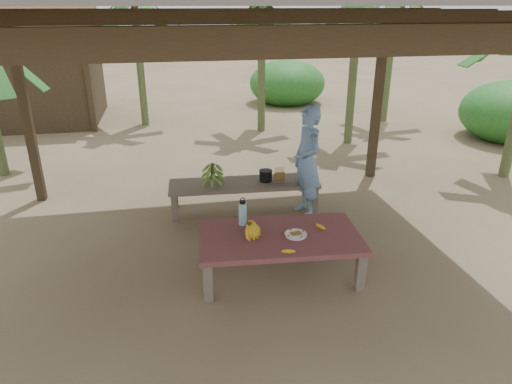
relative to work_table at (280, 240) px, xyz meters
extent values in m
plane|color=brown|center=(-0.39, 0.53, -0.43)|extent=(80.00, 80.00, 0.00)
cube|color=black|center=(-3.19, 2.83, 0.92)|extent=(0.13, 0.13, 2.70)
cube|color=black|center=(2.41, 2.83, 0.92)|extent=(0.13, 0.13, 2.70)
cube|color=black|center=(-0.39, -1.77, 2.27)|extent=(5.80, 0.14, 0.18)
cube|color=black|center=(-0.39, 2.83, 2.27)|extent=(5.80, 0.14, 0.18)
cube|color=black|center=(2.41, 0.53, 2.27)|extent=(0.14, 4.80, 0.18)
cube|color=slate|center=(-0.39, 0.53, 2.49)|extent=(6.60, 5.60, 0.06)
cube|color=brown|center=(-0.85, -0.35, -0.21)|extent=(0.11, 0.11, 0.44)
cube|color=brown|center=(0.78, -0.48, -0.21)|extent=(0.11, 0.11, 0.44)
cube|color=brown|center=(-0.78, 0.48, -0.21)|extent=(0.11, 0.11, 0.44)
cube|color=brown|center=(0.85, 0.35, -0.21)|extent=(0.11, 0.11, 0.44)
cube|color=maroon|center=(0.00, 0.00, 0.04)|extent=(1.87, 1.14, 0.06)
cube|color=brown|center=(-1.14, 1.63, -0.23)|extent=(0.08, 0.08, 0.40)
cube|color=brown|center=(0.92, 1.51, -0.23)|extent=(0.08, 0.08, 0.40)
cube|color=brown|center=(-1.11, 2.09, -0.23)|extent=(0.08, 0.08, 0.40)
cube|color=brown|center=(0.95, 1.97, -0.23)|extent=(0.08, 0.08, 0.40)
cube|color=brown|center=(-0.09, 1.80, -0.01)|extent=(2.23, 0.72, 0.05)
cylinder|color=white|center=(0.17, -0.06, 0.07)|extent=(0.23, 0.23, 0.01)
cylinder|color=white|center=(0.17, -0.06, 0.09)|extent=(0.25, 0.25, 0.02)
cube|color=brown|center=(0.17, -0.06, 0.09)|extent=(0.14, 0.10, 0.02)
ellipsoid|color=yellow|center=(-0.01, -0.41, 0.09)|extent=(0.16, 0.05, 0.04)
ellipsoid|color=yellow|center=(0.50, 0.06, 0.09)|extent=(0.11, 0.14, 0.04)
cylinder|color=#3FA7C6|center=(-0.36, 0.34, 0.20)|extent=(0.09, 0.09, 0.27)
cylinder|color=black|center=(-0.36, 0.34, 0.35)|extent=(0.07, 0.07, 0.03)
torus|color=black|center=(-0.36, 0.34, 0.38)|extent=(0.06, 0.01, 0.06)
cylinder|color=black|center=(0.23, 1.80, 0.09)|extent=(0.19, 0.19, 0.16)
imported|color=#6E99CF|center=(0.78, 1.52, 0.37)|extent=(0.46, 0.63, 1.62)
cube|color=black|center=(-4.89, 8.53, 0.57)|extent=(4.00, 3.00, 2.00)
cube|color=brown|center=(-4.89, 9.38, 1.92)|extent=(4.40, 1.73, 1.00)
cylinder|color=#596638|center=(2.82, 4.94, 1.09)|extent=(0.18, 0.18, 3.05)
cylinder|color=#596638|center=(1.11, 6.33, 1.03)|extent=(0.18, 0.18, 2.94)
cylinder|color=#596638|center=(-1.70, 7.51, 1.16)|extent=(0.18, 0.18, 3.19)
cylinder|color=#596638|center=(4.52, 6.69, 1.20)|extent=(0.18, 0.18, 3.28)
camera|label=1|loc=(-1.14, -4.40, 2.47)|focal=32.00mm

